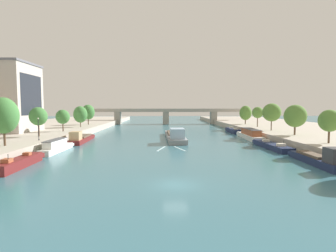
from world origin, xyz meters
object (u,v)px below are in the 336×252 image
tree_right_by_lamp (330,121)px  bridge_far (166,114)px  tree_left_second (38,116)px  tree_left_nearest (88,112)px  moored_boat_left_gap_after (57,147)px  lamppost_left_bank (38,128)px  moored_boat_left_lone (20,162)px  barge_midriver (175,136)px  tree_right_nearest (295,116)px  tree_right_end_of_row (246,113)px  moored_boat_left_downstream (81,138)px  tree_left_by_lamp (4,116)px  tree_right_past_mid (258,113)px  tree_left_distant (63,117)px  moored_boat_right_end (250,135)px  moored_boat_right_second (233,130)px  tree_right_second (272,112)px  moored_boat_right_upstream (272,146)px  tree_left_end_of_row (80,114)px  moored_boat_right_near (318,159)px

tree_right_by_lamp → bridge_far: (-26.92, 78.61, -1.07)m
tree_left_second → tree_left_nearest: size_ratio=0.89×
moored_boat_left_gap_after → lamppost_left_bank: size_ratio=2.74×
moored_boat_left_gap_after → moored_boat_left_lone: bearing=-90.0°
barge_midriver → tree_right_nearest: 27.51m
tree_left_second → tree_right_end_of_row: size_ratio=0.94×
moored_boat_left_downstream → tree_right_end_of_row: (47.95, 31.98, 5.03)m
tree_left_by_lamp → tree_right_past_mid: tree_left_by_lamp is taller
moored_boat_left_lone → tree_left_distant: tree_left_distant is taller
tree_right_past_mid → moored_boat_right_end: bearing=-115.7°
moored_boat_right_end → moored_boat_right_second: (-0.10, 15.68, -0.41)m
tree_left_nearest → tree_right_end_of_row: bearing=1.1°
tree_right_nearest → moored_boat_left_downstream: bearing=175.7°
tree_left_distant → lamppost_left_bank: (2.26, -17.87, -1.34)m
tree_left_by_lamp → bridge_far: (26.49, 80.58, -2.06)m
moored_boat_right_second → tree_right_by_lamp: 37.86m
moored_boat_left_downstream → barge_midriver: bearing=11.0°
moored_boat_left_lone → moored_boat_right_second: (40.85, 45.83, 0.02)m
tree_right_by_lamp → lamppost_left_bank: tree_right_by_lamp is taller
tree_right_second → tree_right_past_mid: bearing=85.8°
lamppost_left_bank → bridge_far: (24.28, 73.82, 0.44)m
moored_boat_left_downstream → tree_left_distant: (-6.39, 6.25, 4.71)m
barge_midriver → tree_right_second: tree_right_second is taller
moored_boat_right_end → tree_right_nearest: (7.02, -8.48, 4.96)m
moored_boat_right_upstream → tree_right_nearest: (7.77, 6.57, 5.51)m
tree_left_second → lamppost_left_bank: tree_left_second is taller
moored_boat_right_upstream → bridge_far: bearing=105.3°
tree_left_by_lamp → tree_left_second: tree_left_by_lamp is taller
moored_boat_left_lone → tree_left_distant: 32.48m
barge_midriver → tree_right_second: 26.09m
tree_right_by_lamp → barge_midriver: bearing=140.7°
tree_left_end_of_row → tree_left_second: bearing=-92.2°
barge_midriver → bridge_far: (-1.64, 57.95, 3.69)m
tree_left_second → tree_right_by_lamp: tree_left_second is taller
moored_boat_left_gap_after → tree_left_second: 11.83m
moored_boat_left_gap_after → bridge_far: bridge_far is taller
moored_boat_right_upstream → tree_right_past_mid: (8.10, 30.34, 5.72)m
moored_boat_left_lone → moored_boat_left_gap_after: 12.11m
tree_right_nearest → tree_right_past_mid: tree_right_nearest is taller
tree_left_second → tree_left_distant: (0.80, 11.27, -0.52)m
tree_left_end_of_row → tree_left_nearest: 11.05m
moored_boat_right_upstream → tree_left_end_of_row: size_ratio=2.17×
moored_boat_left_gap_after → tree_left_end_of_row: size_ratio=1.81×
tree_right_by_lamp → tree_right_nearest: tree_right_nearest is taller
tree_left_end_of_row → tree_left_nearest: tree_left_nearest is taller
tree_left_by_lamp → tree_right_nearest: 55.98m
moored_boat_right_near → tree_left_distant: (-46.69, 31.03, 4.67)m
barge_midriver → moored_boat_right_near: 34.43m
moored_boat_right_upstream → tree_right_by_lamp: 10.81m
moored_boat_right_upstream → tree_left_distant: (-46.28, 16.43, 4.99)m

